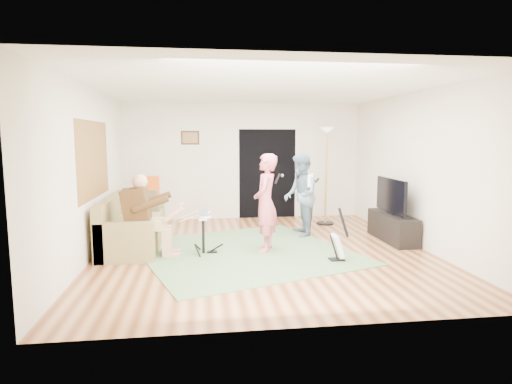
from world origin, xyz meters
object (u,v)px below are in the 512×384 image
Objects in this scene: dining_chair at (149,211)px; tv_cabinet at (392,227)px; guitarist at (301,195)px; drum_kit at (203,236)px; guitar_spare at (337,246)px; torchiere_lamp at (326,158)px; sofa at (128,230)px; television at (391,195)px; singer at (266,203)px.

tv_cabinet is (4.60, -1.54, -0.14)m from dining_chair.
guitarist is 1.14× the size of tv_cabinet.
drum_kit is 3.53m from tv_cabinet.
torchiere_lamp is (0.64, 2.79, 1.22)m from guitar_spare.
dining_chair is at bearing 81.68° from sofa.
dining_chair is at bearing 118.49° from drum_kit.
guitar_spare is 4.15m from dining_chair.
television is (3.45, 0.49, 0.54)m from drum_kit.
drum_kit is 0.84× the size of guitar_spare.
guitarist is 1.45× the size of dining_chair.
guitarist is 1.85m from guitar_spare.
torchiere_lamp reaches higher than guitar_spare.
guitarist is at bearing 159.17° from television.
tv_cabinet is at bearing -0.00° from television.
dining_chair is at bearing -116.05° from singer.
television reaches higher than drum_kit.
television is (4.75, -0.16, 0.56)m from sofa.
guitar_spare is (1.02, -0.73, -0.58)m from singer.
torchiere_lamp is (4.00, 1.47, 1.16)m from sofa.
singer is 1.96× the size of guitar_spare.
torchiere_lamp is (0.81, 1.04, 0.66)m from guitarist.
guitarist is at bearing 7.71° from sofa.
drum_kit is at bearing -70.29° from singer.
tv_cabinet is 1.24× the size of television.
singer is at bearing -36.74° from guitarist.
tv_cabinet is (1.61, -0.59, -0.55)m from guitarist.
television is at bearing -65.30° from torchiere_lamp.
singer is 0.77× the size of torchiere_lamp.
television is (0.75, -1.63, -0.61)m from torchiere_lamp.
torchiere_lamp is at bearing -2.26° from dining_chair.
torchiere_lamp is (1.65, 2.06, 0.64)m from singer.
sofa is 1.33× the size of singer.
dining_chair reaches higher than sofa.
torchiere_lamp is at bearing 116.13° from tv_cabinet.
tv_cabinet is (0.80, -1.63, -1.21)m from torchiere_lamp.
torchiere_lamp reaches higher than tv_cabinet.
singer is at bearing -170.12° from tv_cabinet.
sofa is 1.45m from drum_kit.
tv_cabinet is at bearing -63.87° from torchiere_lamp.
singer is at bearing -14.16° from sofa.
dining_chair reaches higher than tv_cabinet.
singer is 1.49× the size of dining_chair.
guitar_spare is (2.06, -0.67, -0.07)m from drum_kit.
sofa is 2.61× the size of guitar_spare.
sofa is 1.56× the size of tv_cabinet.
guitar_spare is 1.85m from tv_cabinet.
singer is 2.44m from television.
guitar_spare is at bearing 70.76° from singer.
singer is 1.38m from guitar_spare.
tv_cabinet is (4.80, -0.16, -0.04)m from sofa.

